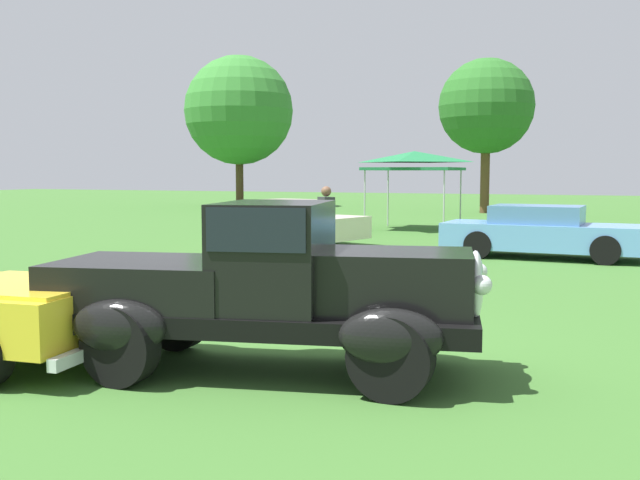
# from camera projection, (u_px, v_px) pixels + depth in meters

# --- Properties ---
(ground_plane) EXTENTS (120.00, 120.00, 0.00)m
(ground_plane) POSITION_uv_depth(u_px,v_px,m) (282.00, 358.00, 7.90)
(ground_plane) COLOR #386628
(feature_pickup_truck) EXTENTS (4.45, 2.48, 1.70)m
(feature_pickup_truck) POSITION_uv_depth(u_px,v_px,m) (267.00, 286.00, 7.27)
(feature_pickup_truck) COLOR black
(feature_pickup_truck) RESTS_ON ground_plane
(show_car_cream) EXTENTS (4.37, 2.72, 1.22)m
(show_car_cream) POSITION_uv_depth(u_px,v_px,m) (293.00, 222.00, 20.48)
(show_car_cream) COLOR beige
(show_car_cream) RESTS_ON ground_plane
(show_car_skyblue) EXTENTS (4.66, 1.92, 1.22)m
(show_car_skyblue) POSITION_uv_depth(u_px,v_px,m) (543.00, 232.00, 16.96)
(show_car_skyblue) COLOR #669EDB
(show_car_skyblue) RESTS_ON ground_plane
(spectator_between_cars) EXTENTS (0.45, 0.45, 1.69)m
(spectator_between_cars) POSITION_uv_depth(u_px,v_px,m) (326.00, 222.00, 15.76)
(spectator_between_cars) COLOR #283351
(spectator_between_cars) RESTS_ON ground_plane
(canopy_tent_left_field) EXTENTS (3.00, 3.00, 2.71)m
(canopy_tent_left_field) POSITION_uv_depth(u_px,v_px,m) (414.00, 160.00, 25.32)
(canopy_tent_left_field) COLOR #B7B7BC
(canopy_tent_left_field) RESTS_ON ground_plane
(treeline_far_left) EXTENTS (6.17, 6.17, 8.57)m
(treeline_far_left) POSITION_uv_depth(u_px,v_px,m) (239.00, 111.00, 41.61)
(treeline_far_left) COLOR #47331E
(treeline_far_left) RESTS_ON ground_plane
(treeline_mid_left) EXTENTS (4.57, 4.57, 7.43)m
(treeline_mid_left) POSITION_uv_depth(u_px,v_px,m) (486.00, 107.00, 35.20)
(treeline_mid_left) COLOR brown
(treeline_mid_left) RESTS_ON ground_plane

